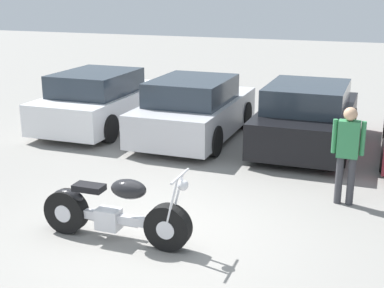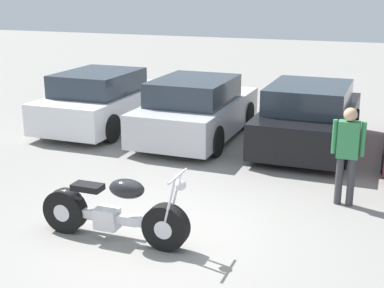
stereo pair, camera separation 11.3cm
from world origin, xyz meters
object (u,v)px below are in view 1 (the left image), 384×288
at_px(motorcycle, 114,212).
at_px(parked_car_black, 307,117).
at_px(parked_car_white, 101,101).
at_px(person_standing, 348,148).
at_px(parked_car_silver, 195,110).

relative_size(motorcycle, parked_car_black, 0.55).
distance_m(parked_car_white, parked_car_black, 5.20).
bearing_deg(parked_car_black, motorcycle, -108.17).
height_order(parked_car_black, person_standing, person_standing).
relative_size(parked_car_white, parked_car_black, 1.00).
relative_size(parked_car_silver, person_standing, 2.51).
height_order(parked_car_silver, parked_car_black, same).
bearing_deg(person_standing, motorcycle, -139.75).
bearing_deg(person_standing, parked_car_silver, 141.52).
relative_size(parked_car_black, person_standing, 2.51).
height_order(parked_car_silver, person_standing, person_standing).
distance_m(parked_car_white, person_standing, 7.02).
relative_size(motorcycle, parked_car_white, 0.55).
height_order(motorcycle, parked_car_silver, parked_car_silver).
bearing_deg(motorcycle, parked_car_white, 121.03).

